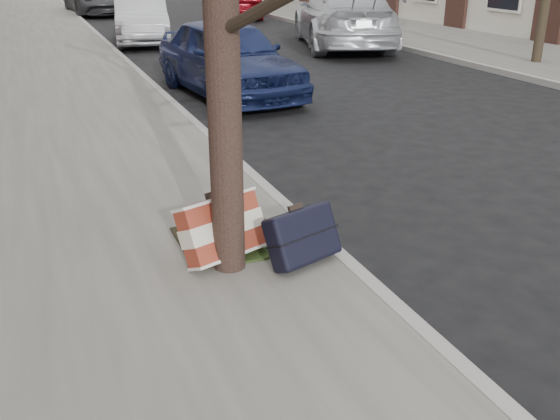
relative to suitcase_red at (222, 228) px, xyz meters
name	(u,v)px	position (x,y,z in m)	size (l,w,h in m)	color
ground	(515,273)	(2.15, -0.91, -0.38)	(120.00, 120.00, 0.00)	black
near_sidewalk	(11,47)	(-1.55, 14.09, -0.32)	(5.00, 70.00, 0.12)	gray
far_sidewalk	(386,28)	(9.95, 14.09, -0.32)	(4.00, 70.00, 0.12)	slate
dirt_patch	(231,240)	(0.15, 0.29, -0.25)	(0.85, 0.85, 0.01)	black
suitcase_red	(222,228)	(0.00, 0.00, 0.00)	(0.67, 0.19, 0.48)	maroon
suitcase_navy	(302,235)	(0.55, -0.30, -0.03)	(0.59, 0.19, 0.42)	black
car_near_front	(228,57)	(2.08, 6.38, 0.29)	(1.58, 3.93, 1.34)	#151E48
car_near_mid	(141,20)	(1.92, 13.88, 0.27)	(1.37, 3.93, 1.30)	#B6B9BE
car_far_front	(344,17)	(6.76, 11.02, 0.40)	(2.19, 5.39, 1.57)	#ADB0B6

